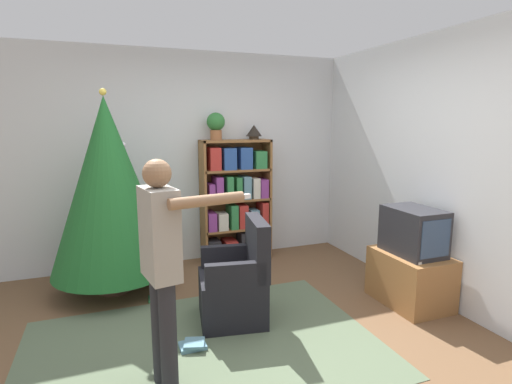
{
  "coord_description": "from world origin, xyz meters",
  "views": [
    {
      "loc": [
        -1.07,
        -2.77,
        1.76
      ],
      "look_at": [
        0.34,
        0.96,
        1.05
      ],
      "focal_mm": 28.0,
      "sensor_mm": 36.0,
      "label": 1
    }
  ],
  "objects_px": {
    "standing_person": "(162,258)",
    "potted_plant": "(216,124)",
    "bookshelf": "(236,202)",
    "christmas_tree": "(109,186)",
    "table_lamp": "(254,131)",
    "television": "(414,231)",
    "armchair": "(237,285)"
  },
  "relations": [
    {
      "from": "potted_plant",
      "to": "table_lamp",
      "type": "distance_m",
      "value": 0.5
    },
    {
      "from": "table_lamp",
      "to": "potted_plant",
      "type": "bearing_deg",
      "value": 180.0
    },
    {
      "from": "potted_plant",
      "to": "table_lamp",
      "type": "height_order",
      "value": "potted_plant"
    },
    {
      "from": "television",
      "to": "table_lamp",
      "type": "distance_m",
      "value": 2.25
    },
    {
      "from": "television",
      "to": "potted_plant",
      "type": "height_order",
      "value": "potted_plant"
    },
    {
      "from": "standing_person",
      "to": "table_lamp",
      "type": "relative_size",
      "value": 7.68
    },
    {
      "from": "television",
      "to": "armchair",
      "type": "relative_size",
      "value": 0.61
    },
    {
      "from": "christmas_tree",
      "to": "potted_plant",
      "type": "height_order",
      "value": "christmas_tree"
    },
    {
      "from": "potted_plant",
      "to": "christmas_tree",
      "type": "bearing_deg",
      "value": -158.57
    },
    {
      "from": "christmas_tree",
      "to": "table_lamp",
      "type": "xyz_separation_m",
      "value": [
        1.75,
        0.49,
        0.53
      ]
    },
    {
      "from": "bookshelf",
      "to": "potted_plant",
      "type": "distance_m",
      "value": 1.0
    },
    {
      "from": "potted_plant",
      "to": "television",
      "type": "bearing_deg",
      "value": -52.04
    },
    {
      "from": "television",
      "to": "christmas_tree",
      "type": "height_order",
      "value": "christmas_tree"
    },
    {
      "from": "standing_person",
      "to": "christmas_tree",
      "type": "bearing_deg",
      "value": 178.8
    },
    {
      "from": "television",
      "to": "standing_person",
      "type": "distance_m",
      "value": 2.45
    },
    {
      "from": "bookshelf",
      "to": "potted_plant",
      "type": "relative_size",
      "value": 4.66
    },
    {
      "from": "television",
      "to": "potted_plant",
      "type": "bearing_deg",
      "value": 127.96
    },
    {
      "from": "bookshelf",
      "to": "christmas_tree",
      "type": "relative_size",
      "value": 0.74
    },
    {
      "from": "bookshelf",
      "to": "standing_person",
      "type": "xyz_separation_m",
      "value": [
        -1.22,
        -2.26,
        0.15
      ]
    },
    {
      "from": "bookshelf",
      "to": "christmas_tree",
      "type": "xyz_separation_m",
      "value": [
        -1.51,
        -0.48,
        0.36
      ]
    },
    {
      "from": "standing_person",
      "to": "television",
      "type": "bearing_deg",
      "value": 89.95
    },
    {
      "from": "armchair",
      "to": "television",
      "type": "bearing_deg",
      "value": 89.91
    },
    {
      "from": "television",
      "to": "armchair",
      "type": "bearing_deg",
      "value": 170.46
    },
    {
      "from": "armchair",
      "to": "table_lamp",
      "type": "bearing_deg",
      "value": 163.89
    },
    {
      "from": "christmas_tree",
      "to": "standing_person",
      "type": "xyz_separation_m",
      "value": [
        0.28,
        -1.77,
        -0.2
      ]
    },
    {
      "from": "television",
      "to": "table_lamp",
      "type": "relative_size",
      "value": 2.78
    },
    {
      "from": "television",
      "to": "standing_person",
      "type": "xyz_separation_m",
      "value": [
        -2.4,
        -0.43,
        0.18
      ]
    },
    {
      "from": "christmas_tree",
      "to": "potted_plant",
      "type": "distance_m",
      "value": 1.48
    },
    {
      "from": "standing_person",
      "to": "potted_plant",
      "type": "distance_m",
      "value": 2.6
    },
    {
      "from": "christmas_tree",
      "to": "table_lamp",
      "type": "relative_size",
      "value": 10.38
    },
    {
      "from": "television",
      "to": "table_lamp",
      "type": "height_order",
      "value": "table_lamp"
    },
    {
      "from": "christmas_tree",
      "to": "table_lamp",
      "type": "bearing_deg",
      "value": 15.77
    }
  ]
}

